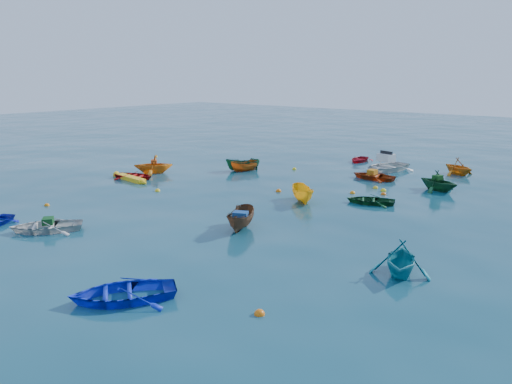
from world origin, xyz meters
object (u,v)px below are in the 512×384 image
Objects in this scene: dinghy_white_near at (47,231)px; kayak_yellow at (131,180)px; dinghy_blue_se at (123,300)px; motorboat_white at (385,171)px.

kayak_yellow is at bearing 160.05° from dinghy_white_near.
dinghy_blue_se is 20.62m from kayak_yellow.
dinghy_white_near is at bearing -140.18° from kayak_yellow.
motorboat_white reaches higher than dinghy_white_near.
dinghy_blue_se is (9.55, -2.46, 0.00)m from dinghy_white_near.
dinghy_blue_se reaches higher than dinghy_white_near.
motorboat_white is at bearing 131.98° from dinghy_blue_se.
motorboat_white reaches higher than kayak_yellow.
motorboat_white is (6.64, 25.62, 0.00)m from dinghy_white_near.
dinghy_white_near is 12.27m from kayak_yellow.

